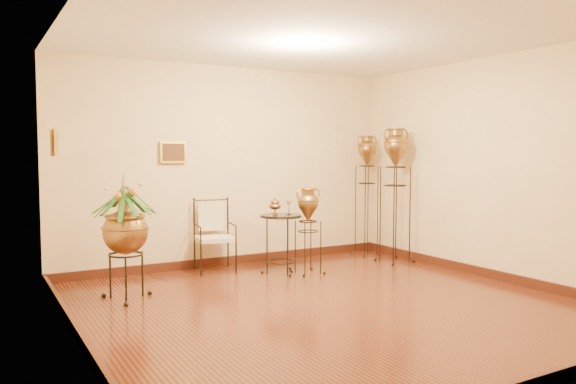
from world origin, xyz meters
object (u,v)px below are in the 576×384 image
armchair (215,236)px  side_table (281,243)px  amphora_mid (395,194)px  planter_urn (125,226)px  amphora_tall (367,194)px

armchair → side_table: 0.90m
amphora_mid → armchair: (-2.54, 0.67, -0.51)m
planter_urn → side_table: 2.16m
amphora_mid → side_table: amphora_mid is taller
amphora_tall → planter_urn: (-3.93, -0.87, -0.16)m
amphora_tall → amphora_mid: size_ratio=0.95×
amphora_tall → planter_urn: bearing=-167.5°
amphora_tall → amphora_mid: (0.00, -0.67, 0.04)m
amphora_mid → armchair: bearing=165.2°
planter_urn → amphora_mid: bearing=2.9°
planter_urn → armchair: bearing=32.0°
planter_urn → side_table: (2.10, 0.33, -0.39)m
armchair → planter_urn: bearing=-138.6°
amphora_mid → planter_urn: (-3.93, -0.20, -0.19)m
amphora_tall → side_table: size_ratio=1.91×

